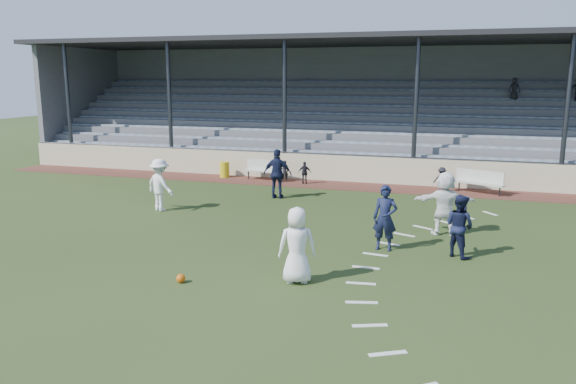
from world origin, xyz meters
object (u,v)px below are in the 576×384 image
object	(u,v)px
bench_right	(479,180)
trash_bin	(225,170)
football	(181,278)
bench_left	(265,168)
player_navy_lead	(385,218)
player_white_lead	(297,245)

from	to	relation	value
bench_right	trash_bin	world-z (taller)	bench_right
football	bench_left	bearing A→B (deg)	100.82
football	player_navy_lead	size ratio (longest dim) A/B	0.12
trash_bin	football	world-z (taller)	trash_bin
bench_left	player_navy_lead	distance (m)	11.32
bench_right	player_white_lead	xyz separation A→B (m)	(-4.34, -12.02, 0.32)
player_white_lead	bench_left	bearing A→B (deg)	-85.65
bench_left	player_navy_lead	world-z (taller)	player_navy_lead
bench_left	bench_right	bearing A→B (deg)	6.48
bench_right	trash_bin	size ratio (longest dim) A/B	2.72
bench_left	player_navy_lead	bearing A→B (deg)	-45.72
player_navy_lead	bench_left	bearing A→B (deg)	129.21
bench_left	bench_right	xyz separation A→B (m)	(9.45, -0.21, 0.00)
trash_bin	player_navy_lead	bearing A→B (deg)	-46.13
player_navy_lead	football	bearing A→B (deg)	-133.99
bench_right	bench_left	bearing A→B (deg)	-158.81
bench_left	trash_bin	world-z (taller)	bench_left
football	player_white_lead	distance (m)	2.86
bench_right	player_white_lead	bearing A→B (deg)	-87.41
bench_right	football	world-z (taller)	bench_right
bench_left	football	size ratio (longest dim) A/B	9.54
bench_left	bench_right	size ratio (longest dim) A/B	1.02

